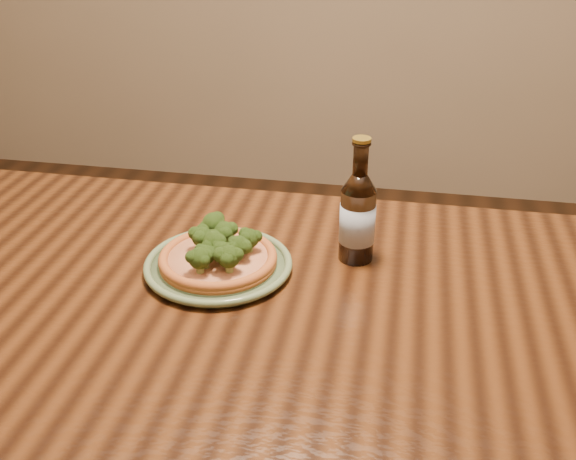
% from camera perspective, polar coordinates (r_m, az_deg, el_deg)
% --- Properties ---
extents(table, '(1.60, 0.90, 0.75)m').
position_cam_1_polar(table, '(1.16, -0.91, -10.61)').
color(table, '#41210E').
rests_on(table, ground).
extents(plate, '(0.27, 0.27, 0.02)m').
position_cam_1_polar(plate, '(1.21, -5.91, -2.95)').
color(plate, '#5E7450').
rests_on(plate, table).
extents(pizza, '(0.21, 0.21, 0.07)m').
position_cam_1_polar(pizza, '(1.20, -5.92, -2.08)').
color(pizza, '#AE5B27').
rests_on(pizza, plate).
extents(beer_bottle, '(0.06, 0.06, 0.24)m').
position_cam_1_polar(beer_bottle, '(1.21, 5.91, 1.19)').
color(beer_bottle, black).
rests_on(beer_bottle, table).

